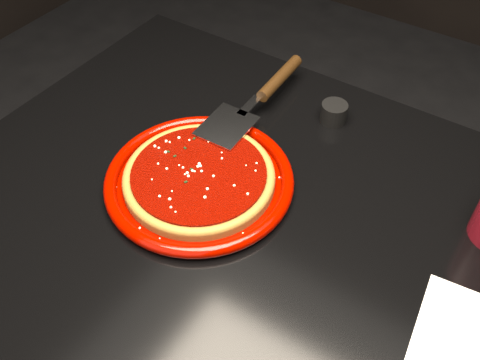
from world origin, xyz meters
The scene contains 10 objects.
table centered at (0.00, 0.00, 0.38)m, with size 1.20×0.80×0.75m, color black.
plate centered at (-0.19, 0.01, 0.76)m, with size 0.31×0.31×0.02m, color #710500.
pizza_crust centered at (-0.19, 0.01, 0.77)m, with size 0.25×0.25×0.01m, color brown.
pizza_crust_rim centered at (-0.19, 0.01, 0.77)m, with size 0.25×0.25×0.02m, color brown.
pizza_sauce centered at (-0.19, 0.01, 0.78)m, with size 0.22×0.22×0.01m, color #730600.
parmesan_dusting centered at (-0.19, 0.01, 0.78)m, with size 0.21×0.21×0.01m, color #F8EEC6, non-canonical shape.
basil_flecks centered at (-0.19, 0.01, 0.78)m, with size 0.20×0.20×0.00m, color black, non-canonical shape.
pizza_server centered at (-0.21, 0.21, 0.79)m, with size 0.10×0.34×0.03m, color silver, non-canonical shape.
napkin_a centered at (0.27, -0.02, 0.75)m, with size 0.15×0.15×0.00m, color silver.
ramekin centered at (-0.08, 0.28, 0.77)m, with size 0.05×0.05×0.04m, color black.
Camera 1 is at (0.19, -0.45, 1.40)m, focal length 40.00 mm.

